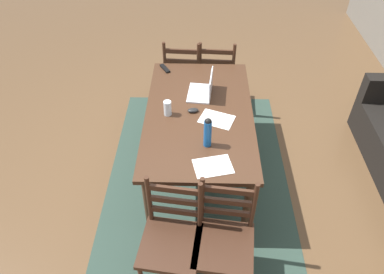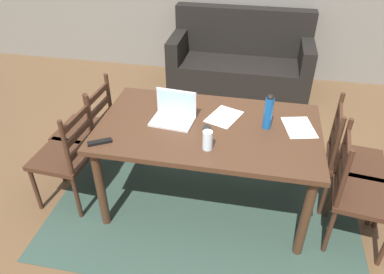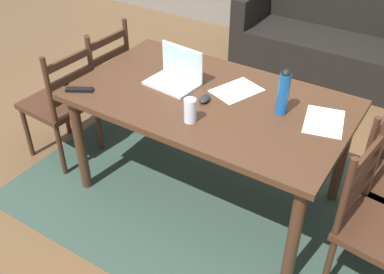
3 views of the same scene
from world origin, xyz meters
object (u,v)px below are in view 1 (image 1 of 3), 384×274
(dining_table, at_px, (199,120))
(computer_mouse, at_px, (193,110))
(chair_left_near, at_px, (183,74))
(chair_right_far, at_px, (224,241))
(laptop, at_px, (205,89))
(tv_remote, at_px, (165,68))
(water_bottle, at_px, (208,132))
(drinking_glass, at_px, (168,108))
(chair_right_near, at_px, (171,240))
(chair_left_far, at_px, (216,74))

(dining_table, distance_m, computer_mouse, 0.12)
(chair_left_near, bearing_deg, chair_right_far, 10.01)
(chair_right_far, bearing_deg, dining_table, -169.93)
(chair_left_near, distance_m, computer_mouse, 1.18)
(laptop, distance_m, tv_remote, 0.61)
(chair_right_far, bearing_deg, water_bottle, -169.49)
(dining_table, distance_m, drinking_glass, 0.33)
(dining_table, bearing_deg, chair_right_near, -9.58)
(computer_mouse, bearing_deg, chair_left_near, 177.88)
(chair_left_near, bearing_deg, dining_table, 9.96)
(chair_right_near, relative_size, computer_mouse, 9.50)
(drinking_glass, distance_m, tv_remote, 0.77)
(chair_right_far, bearing_deg, computer_mouse, -167.27)
(chair_left_far, bearing_deg, chair_left_near, -90.00)
(water_bottle, xyz_separation_m, tv_remote, (-1.16, -0.44, -0.14))
(chair_right_far, bearing_deg, chair_left_near, -169.99)
(laptop, bearing_deg, drinking_glass, -46.39)
(chair_right_far, distance_m, laptop, 1.47)
(water_bottle, distance_m, tv_remote, 1.25)
(dining_table, relative_size, tv_remote, 9.94)
(chair_right_far, xyz_separation_m, computer_mouse, (-1.14, -0.26, 0.33))
(chair_left_near, xyz_separation_m, drinking_glass, (1.17, -0.09, 0.38))
(dining_table, distance_m, laptop, 0.32)
(dining_table, bearing_deg, tv_remote, -152.90)
(laptop, bearing_deg, water_bottle, 1.81)
(laptop, relative_size, drinking_glass, 2.40)
(chair_right_near, xyz_separation_m, chair_left_near, (-2.27, -0.01, 0.00))
(chair_left_near, bearing_deg, chair_left_far, 90.00)
(tv_remote, bearing_deg, water_bottle, -99.34)
(dining_table, distance_m, chair_left_near, 1.17)
(chair_right_far, distance_m, tv_remote, 1.97)
(chair_left_near, bearing_deg, drinking_glass, -4.16)
(chair_left_far, bearing_deg, computer_mouse, -12.51)
(dining_table, xyz_separation_m, tv_remote, (-0.73, -0.37, 0.10))
(chair_left_far, height_order, chair_right_far, same)
(dining_table, xyz_separation_m, water_bottle, (0.43, 0.07, 0.23))
(drinking_glass, xyz_separation_m, tv_remote, (-0.76, -0.09, -0.06))
(chair_left_near, relative_size, water_bottle, 3.40)
(dining_table, height_order, computer_mouse, computer_mouse)
(water_bottle, height_order, drinking_glass, water_bottle)
(chair_left_far, height_order, chair_left_near, same)
(chair_right_near, bearing_deg, computer_mouse, 173.24)
(water_bottle, relative_size, computer_mouse, 2.79)
(chair_right_far, xyz_separation_m, drinking_glass, (-1.10, -0.49, 0.38))
(chair_right_near, xyz_separation_m, water_bottle, (-0.70, 0.26, 0.46))
(dining_table, distance_m, chair_right_far, 1.17)
(chair_right_far, xyz_separation_m, tv_remote, (-1.86, -0.57, 0.32))
(chair_right_far, height_order, drinking_glass, chair_right_far)
(chair_right_near, relative_size, water_bottle, 3.40)
(chair_right_far, height_order, water_bottle, water_bottle)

